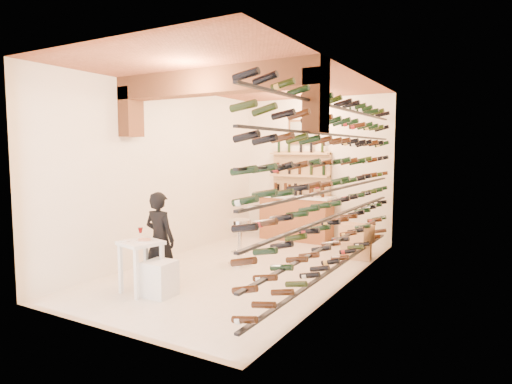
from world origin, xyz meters
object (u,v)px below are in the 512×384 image
person (160,239)px  chrome_barstool (240,239)px  white_stool (159,279)px  crate_lower (356,250)px  wine_rack (334,182)px  back_counter (296,217)px  tasting_table (141,250)px

person → chrome_barstool: (0.39, 1.60, -0.24)m
white_stool → crate_lower: bearing=63.3°
wine_rack → chrome_barstool: size_ratio=7.01×
back_counter → tasting_table: 4.49m
tasting_table → white_stool: tasting_table is taller
back_counter → chrome_barstool: (0.05, -2.50, -0.06)m
white_stool → crate_lower: white_stool is taller
tasting_table → chrome_barstool: 2.02m
white_stool → wine_rack: bearing=44.0°
wine_rack → chrome_barstool: bearing=175.3°
wine_rack → white_stool: size_ratio=11.58×
person → crate_lower: size_ratio=2.61×
person → crate_lower: person is taller
person → back_counter: bearing=-93.9°
chrome_barstool → crate_lower: size_ratio=1.49×
white_stool → person: bearing=130.6°
wine_rack → chrome_barstool: wine_rack is taller
back_counter → white_stool: 4.47m
wine_rack → tasting_table: wine_rack is taller
wine_rack → person: 2.75m
white_stool → chrome_barstool: size_ratio=0.61×
tasting_table → person: person is taller
wine_rack → back_counter: (-1.83, 2.65, -1.02)m
crate_lower → person: bearing=-123.3°
wine_rack → white_stool: bearing=-136.0°
wine_rack → crate_lower: (-0.13, 1.65, -1.39)m
tasting_table → white_stool: 0.48m
wine_rack → back_counter: bearing=124.7°
person → tasting_table: bearing=88.5°
person → chrome_barstool: bearing=-102.9°
chrome_barstool → crate_lower: bearing=42.3°
white_stool → chrome_barstool: (0.09, 1.96, 0.22)m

